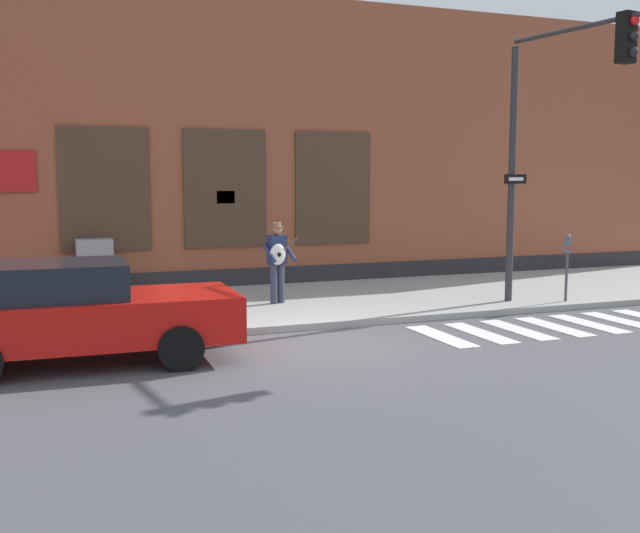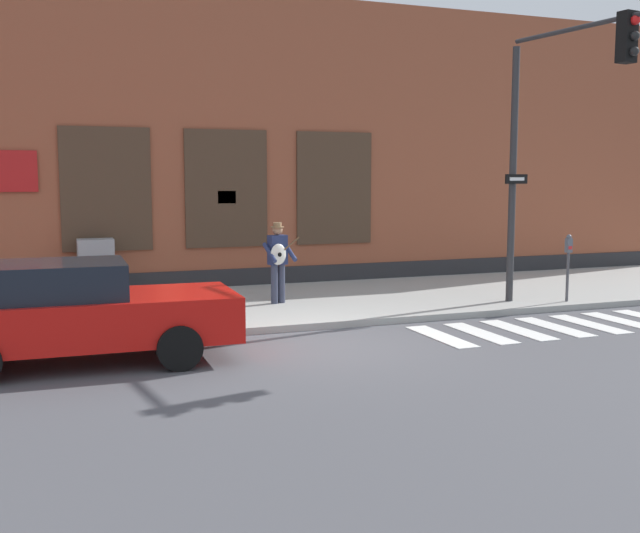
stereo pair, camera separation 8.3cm
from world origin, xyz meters
name	(u,v)px [view 1 (the left image)]	position (x,y,z in m)	size (l,w,h in m)	color
ground_plane	(319,345)	(0.00, 0.00, 0.00)	(160.00, 160.00, 0.00)	#4C4C51
sidewalk	(256,306)	(0.00, 3.76, 0.07)	(28.00, 5.18, 0.13)	#9E9E99
building_backdrop	(206,147)	(0.00, 8.35, 3.57)	(28.00, 4.06, 7.16)	brown
crosswalk	(554,327)	(4.61, -0.12, 0.01)	(5.20, 1.90, 0.01)	silver
red_car	(76,313)	(-3.80, 0.11, 0.77)	(4.65, 2.08, 1.53)	red
busker	(277,258)	(0.40, 3.50, 1.09)	(0.76, 0.61, 1.70)	#33384C
traffic_light	(554,118)	(5.29, 0.95, 3.92)	(0.84, 3.08, 5.51)	#2D2D30
parking_meter	(567,257)	(6.25, 1.57, 1.08)	(0.13, 0.11, 1.44)	#47474C
utility_box	(95,268)	(-3.10, 5.90, 0.77)	(0.78, 0.56, 1.28)	gray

